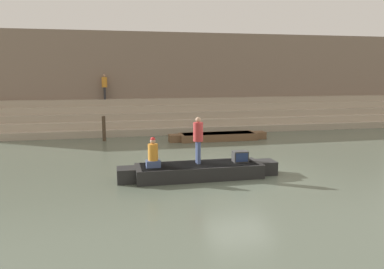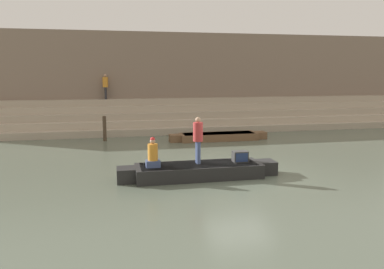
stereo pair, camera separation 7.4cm
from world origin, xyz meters
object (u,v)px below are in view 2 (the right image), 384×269
Objects in this scene: tv_set at (240,156)px; moored_boat_shore at (219,136)px; mooring_post at (105,129)px; person_standing at (198,137)px; rowboat_main at (199,170)px; person_on_steps at (105,85)px; person_rowing at (153,155)px.

tv_set is 7.32m from moored_boat_shore.
mooring_post is (-5.09, 8.28, -0.01)m from tv_set.
moored_boat_shore is (2.82, 7.10, -1.27)m from person_standing.
rowboat_main reaches higher than moored_boat_shore.
person_standing reaches higher than rowboat_main.
person_on_steps is at bearing 110.92° from person_standing.
person_standing reaches higher than tv_set.
mooring_post is 4.68m from person_on_steps.
person_standing is 1.22× the size of mooring_post.
person_on_steps reaches higher than person_rowing.
person_rowing is (-1.68, -0.21, -0.56)m from person_standing.
person_on_steps is (-5.04, 12.36, 2.28)m from tv_set.
person_rowing is 3.28m from tv_set.
person_rowing is (-1.67, -0.06, 0.66)m from rowboat_main.
person_standing is 12.81m from person_on_steps.
person_standing is at bearing -115.71° from moored_boat_shore.
tv_set is 13.54m from person_on_steps.
tv_set is at bearing -58.42° from mooring_post.
moored_boat_shore is 3.44× the size of person_on_steps.
mooring_post is at bearing 118.40° from person_standing.
person_rowing is at bearing -167.66° from person_standing.
rowboat_main is 1.05× the size of moored_boat_shore.
rowboat_main is 9.04m from mooring_post.
mooring_post reaches higher than rowboat_main.
mooring_post is at bearing 115.24° from rowboat_main.
rowboat_main is 4.22× the size of mooring_post.
person_rowing is 12.75m from person_on_steps.
person_on_steps reaches higher than mooring_post.
person_rowing is 1.97× the size of tv_set.
moored_boat_shore is at bearing 71.19° from rowboat_main.
person_standing is 1.04× the size of person_on_steps.
person_on_steps reaches higher than rowboat_main.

